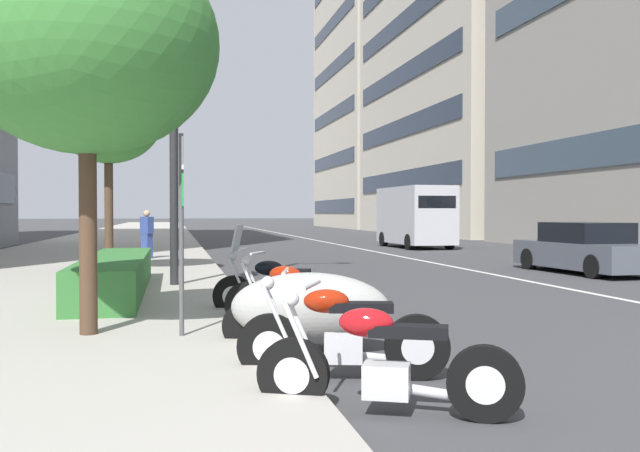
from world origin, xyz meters
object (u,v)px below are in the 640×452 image
(car_following_behind, at_px, (585,250))
(pedestrian_on_plaza, at_px, (147,234))
(motorcycle_mid_row, at_px, (295,300))
(motorcycle_under_tarp, at_px, (341,337))
(parking_sign_by_curb, at_px, (182,209))
(street_tree_by_lamp_post, at_px, (108,119))
(motorcycle_nearest_camera, at_px, (308,309))
(motorcycle_far_end_row, at_px, (277,290))
(street_lamp_with_banners, at_px, (185,35))
(delivery_van_ahead, at_px, (415,216))
(motorcycle_second_in_row, at_px, (383,366))
(street_tree_mid_sidewalk, at_px, (87,43))

(car_following_behind, bearing_deg, pedestrian_on_plaza, 58.81)
(motorcycle_mid_row, distance_m, pedestrian_on_plaza, 14.31)
(motorcycle_under_tarp, distance_m, car_following_behind, 14.12)
(motorcycle_under_tarp, distance_m, parking_sign_by_curb, 2.83)
(motorcycle_under_tarp, xyz_separation_m, street_tree_by_lamp_post, (11.72, 3.27, 3.66))
(motorcycle_nearest_camera, bearing_deg, motorcycle_far_end_row, -72.57)
(street_lamp_with_banners, xyz_separation_m, street_tree_by_lamp_post, (3.55, 1.89, -1.37))
(delivery_van_ahead, relative_size, parking_sign_by_curb, 2.12)
(motorcycle_second_in_row, bearing_deg, motorcycle_far_end_row, -65.42)
(car_following_behind, distance_m, parking_sign_by_curb, 13.96)
(street_tree_mid_sidewalk, bearing_deg, car_following_behind, -56.66)
(motorcycle_mid_row, height_order, delivery_van_ahead, delivery_van_ahead)
(street_lamp_with_banners, relative_size, street_tree_by_lamp_post, 1.78)
(street_tree_by_lamp_post, bearing_deg, motorcycle_far_end_row, -156.79)
(street_lamp_with_banners, height_order, street_tree_by_lamp_post, street_lamp_with_banners)
(motorcycle_nearest_camera, bearing_deg, street_lamp_with_banners, -60.85)
(delivery_van_ahead, height_order, pedestrian_on_plaza, delivery_van_ahead)
(delivery_van_ahead, bearing_deg, motorcycle_mid_row, 154.27)
(motorcycle_under_tarp, distance_m, delivery_van_ahead, 26.42)
(motorcycle_far_end_row, height_order, delivery_van_ahead, delivery_van_ahead)
(street_tree_mid_sidewalk, bearing_deg, street_tree_by_lamp_post, 3.52)
(delivery_van_ahead, xyz_separation_m, street_tree_by_lamp_post, (-12.82, 12.98, 2.54))
(parking_sign_by_curb, relative_size, street_lamp_with_banners, 0.28)
(street_tree_by_lamp_post, bearing_deg, street_lamp_with_banners, -152.00)
(motorcycle_second_in_row, distance_m, motorcycle_nearest_camera, 2.69)
(motorcycle_under_tarp, xyz_separation_m, parking_sign_by_curb, (1.98, 1.54, 1.30))
(parking_sign_by_curb, xyz_separation_m, street_tree_by_lamp_post, (9.74, 1.73, 2.36))
(parking_sign_by_curb, distance_m, street_lamp_with_banners, 7.23)
(parking_sign_by_curb, relative_size, street_tree_mid_sidewalk, 0.50)
(motorcycle_under_tarp, xyz_separation_m, delivery_van_ahead, (24.55, -9.71, 1.12))
(pedestrian_on_plaza, bearing_deg, motorcycle_nearest_camera, 56.92)
(motorcycle_under_tarp, bearing_deg, motorcycle_nearest_camera, -73.82)
(car_following_behind, height_order, pedestrian_on_plaza, pedestrian_on_plaza)
(motorcycle_nearest_camera, distance_m, street_lamp_with_banners, 8.48)
(motorcycle_mid_row, bearing_deg, parking_sign_by_curb, 57.02)
(motorcycle_under_tarp, distance_m, street_tree_mid_sidewalk, 4.92)
(car_following_behind, relative_size, delivery_van_ahead, 0.87)
(motorcycle_far_end_row, distance_m, street_lamp_with_banners, 6.55)
(motorcycle_far_end_row, bearing_deg, car_following_behind, -128.57)
(motorcycle_mid_row, xyz_separation_m, pedestrian_on_plaza, (14.07, 2.56, 0.53))
(street_lamp_with_banners, height_order, street_tree_mid_sidewalk, street_lamp_with_banners)
(motorcycle_under_tarp, relative_size, delivery_van_ahead, 0.40)
(street_tree_mid_sidewalk, relative_size, street_tree_by_lamp_post, 0.99)
(car_following_behind, height_order, delivery_van_ahead, delivery_van_ahead)
(motorcycle_second_in_row, xyz_separation_m, car_following_behind, (11.68, -9.50, 0.24))
(parking_sign_by_curb, xyz_separation_m, street_lamp_with_banners, (6.19, -0.16, 3.73))
(delivery_van_ahead, bearing_deg, car_following_behind, 177.70)
(motorcycle_under_tarp, xyz_separation_m, motorcycle_far_end_row, (4.17, 0.03, 0.03))
(delivery_van_ahead, bearing_deg, motorcycle_under_tarp, 156.77)
(motorcycle_mid_row, bearing_deg, street_lamp_with_banners, -48.18)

